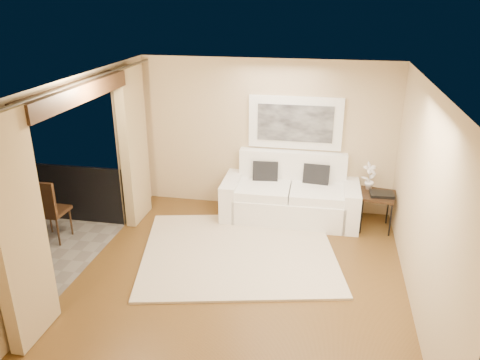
% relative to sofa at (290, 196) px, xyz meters
% --- Properties ---
extents(floor, '(5.00, 5.00, 0.00)m').
position_rel_sofa_xyz_m(floor, '(-0.50, -2.10, -0.40)').
color(floor, brown).
rests_on(floor, ground).
extents(room_shell, '(5.00, 6.40, 5.00)m').
position_rel_sofa_xyz_m(room_shell, '(-2.63, -2.10, 2.12)').
color(room_shell, white).
rests_on(room_shell, ground).
extents(balcony, '(1.81, 2.60, 1.17)m').
position_rel_sofa_xyz_m(balcony, '(-3.80, -2.10, -0.22)').
color(balcony, '#605B56').
rests_on(balcony, ground).
extents(curtains, '(0.16, 4.80, 2.64)m').
position_rel_sofa_xyz_m(curtains, '(-2.61, -2.10, 0.94)').
color(curtains, tan).
rests_on(curtains, ground).
extents(artwork, '(1.62, 0.07, 0.92)m').
position_rel_sofa_xyz_m(artwork, '(0.00, 0.36, 1.22)').
color(artwork, white).
rests_on(artwork, room_shell).
extents(rug, '(3.37, 3.08, 0.04)m').
position_rel_sofa_xyz_m(rug, '(-0.65, -1.41, -0.38)').
color(rug, beige).
rests_on(rug, floor).
extents(sofa, '(2.35, 1.05, 1.12)m').
position_rel_sofa_xyz_m(sofa, '(0.00, 0.00, 0.00)').
color(sofa, white).
rests_on(sofa, floor).
extents(side_table, '(0.67, 0.67, 0.63)m').
position_rel_sofa_xyz_m(side_table, '(1.43, -0.18, 0.18)').
color(side_table, black).
rests_on(side_table, floor).
extents(tray, '(0.39, 0.29, 0.05)m').
position_rel_sofa_xyz_m(tray, '(1.50, -0.24, 0.26)').
color(tray, black).
rests_on(tray, side_table).
extents(orchid, '(0.30, 0.27, 0.47)m').
position_rel_sofa_xyz_m(orchid, '(1.30, -0.00, 0.47)').
color(orchid, white).
rests_on(orchid, side_table).
extents(bistro_table, '(0.79, 0.79, 0.79)m').
position_rel_sofa_xyz_m(bistro_table, '(-4.15, -1.89, 0.31)').
color(bistro_table, black).
rests_on(bistro_table, balcony).
extents(balcony_chair_far, '(0.47, 0.47, 1.06)m').
position_rel_sofa_xyz_m(balcony_chair_far, '(-3.65, -1.64, 0.22)').
color(balcony_chair_far, black).
rests_on(balcony_chair_far, balcony).
extents(balcony_chair_near, '(0.59, 0.59, 1.07)m').
position_rel_sofa_xyz_m(balcony_chair_near, '(-3.30, -2.87, 0.23)').
color(balcony_chair_near, black).
rests_on(balcony_chair_near, balcony).
extents(candle, '(0.06, 0.06, 0.07)m').
position_rel_sofa_xyz_m(candle, '(-4.05, -1.74, 0.43)').
color(candle, red).
rests_on(candle, bistro_table).
extents(glass_a, '(0.06, 0.06, 0.12)m').
position_rel_sofa_xyz_m(glass_a, '(-4.00, -2.00, 0.46)').
color(glass_a, white).
rests_on(glass_a, bistro_table).
extents(glass_b, '(0.06, 0.06, 0.12)m').
position_rel_sofa_xyz_m(glass_b, '(-3.93, -1.87, 0.46)').
color(glass_b, white).
rests_on(glass_b, bistro_table).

